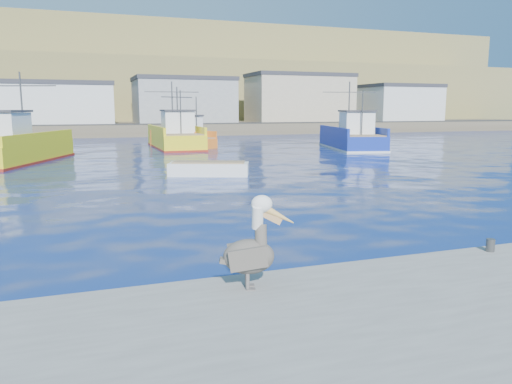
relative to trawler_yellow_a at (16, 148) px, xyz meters
The scene contains 9 objects.
ground 28.87m from the trawler_yellow_a, 69.24° to the right, with size 260.00×260.00×0.00m, color navy.
dock_bollards 32.25m from the trawler_yellow_a, 70.38° to the right, with size 36.20×0.20×0.30m.
far_shore 83.24m from the trawler_yellow_a, 82.91° to the left, with size 200.00×81.00×24.00m.
trawler_yellow_a is the anchor object (origin of this frame).
trawler_yellow_b 16.31m from the trawler_yellow_a, 35.93° to the left, with size 5.42×11.46×6.53m.
trawler_blue 29.24m from the trawler_yellow_a, ahead, with size 6.41×11.61×6.48m.
boat_orange 17.50m from the trawler_yellow_a, 35.71° to the left, with size 5.80×7.77×5.95m.
skiff_mid 16.04m from the trawler_yellow_a, 45.40° to the right, with size 4.80×3.13×0.99m.
pelican 31.60m from the trawler_yellow_a, 76.86° to the right, with size 1.41×0.79×1.75m.
Camera 1 is at (-5.93, -12.20, 3.79)m, focal length 35.00 mm.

